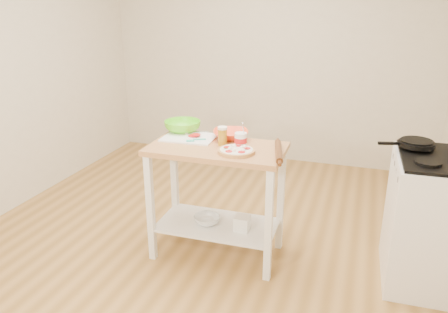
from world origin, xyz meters
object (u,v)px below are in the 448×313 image
Objects in this scene: knife at (187,132)px; beer_pint at (222,136)px; skillet at (415,144)px; shelf_glass_bowl at (207,220)px; orange_bowl at (231,134)px; yogurt_tub at (241,140)px; pizza at (237,150)px; green_bowl at (183,126)px; rolling_pin at (279,152)px; gas_stove at (434,221)px; prep_island at (217,179)px; cutting_board at (189,137)px; shelf_bin at (242,223)px; spatula at (195,140)px.

beer_pint is (0.36, -0.18, 0.05)m from knife.
skillet reaches higher than shelf_glass_bowl.
orange_bowl is at bearing 167.27° from skillet.
yogurt_tub reaches higher than orange_bowl.
green_bowl is (-0.57, 0.35, 0.03)m from pizza.
skillet reaches higher than rolling_pin.
orange_bowl is at bearing 149.73° from rolling_pin.
gas_stove reaches higher than rolling_pin.
cutting_board is (-0.27, 0.13, 0.27)m from prep_island.
knife is 0.37m from orange_bowl.
knife is 0.84m from rolling_pin.
beer_pint is 0.68m from shelf_bin.
gas_stove is 4.41× the size of knife.
shelf_bin is (-1.34, -0.18, -0.16)m from gas_stove.
beer_pint is at bearing 179.77° from yogurt_tub.
green_bowl is 1.43× the size of shelf_glass_bowl.
yogurt_tub is at bearing -13.68° from cutting_board.
knife is (-1.70, -0.07, -0.06)m from skillet.
yogurt_tub reaches higher than cutting_board.
beer_pint is at bearing -18.44° from cutting_board.
cutting_board is 0.78m from shelf_bin.
orange_bowl is 1.91× the size of beer_pint.
orange_bowl is (-1.51, 0.06, 0.46)m from gas_stove.
prep_island is 1.56m from gas_stove.
prep_island is at bearing 154.24° from pizza.
orange_bowl is 1.32× the size of shelf_glass_bowl.
spatula is at bearing -178.63° from gas_stove.
prep_island is 3.72× the size of orange_bowl.
gas_stove reaches higher than green_bowl.
cutting_board is 3.03× the size of spatula.
shelf_bin is at bearing -8.01° from prep_island.
prep_island is at bearing -176.43° from gas_stove.
green_bowl is (-0.20, 0.22, 0.03)m from spatula.
green_bowl reaches higher than rolling_pin.
shelf_bin is (0.29, -0.01, 0.02)m from shelf_glass_bowl.
skillet is at bearing 141.82° from gas_stove.
beer_pint is 0.35× the size of rolling_pin.
prep_island is at bearing 175.58° from rolling_pin.
knife is at bearing 160.44° from yogurt_tub.
gas_stove is 8.15× the size of spatula.
green_bowl is at bearing 160.65° from rolling_pin.
yogurt_tub is (-1.38, -0.11, 0.48)m from gas_stove.
orange_bowl is 1.40× the size of yogurt_tub.
skillet is 1.29× the size of green_bowl.
pizza is 0.90× the size of green_bowl.
shelf_glass_bowl is (-0.08, -0.02, -0.35)m from prep_island.
knife is 0.62× the size of rolling_pin.
gas_stove is 1.18m from rolling_pin.
prep_island is 5.20× the size of yogurt_tub.
yogurt_tub is 0.64m from shelf_bin.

